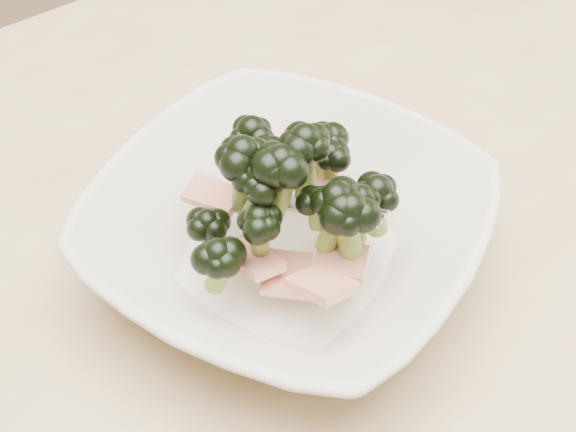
{
  "coord_description": "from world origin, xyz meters",
  "views": [
    {
      "loc": [
        -0.25,
        -0.34,
        1.21
      ],
      "look_at": [
        -0.01,
        -0.03,
        0.8
      ],
      "focal_mm": 50.0,
      "sensor_mm": 36.0,
      "label": 1
    }
  ],
  "objects": [
    {
      "name": "dining_table",
      "position": [
        0.0,
        0.0,
        0.65
      ],
      "size": [
        1.2,
        0.8,
        0.75
      ],
      "color": "tan",
      "rests_on": "ground"
    },
    {
      "name": "broccoli_dish",
      "position": [
        -0.01,
        -0.03,
        0.79
      ],
      "size": [
        0.36,
        0.36,
        0.13
      ],
      "color": "beige",
      "rests_on": "dining_table"
    }
  ]
}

